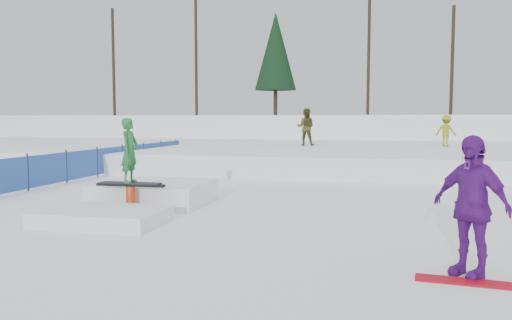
% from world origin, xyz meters
% --- Properties ---
extents(ground, '(120.00, 120.00, 0.00)m').
position_xyz_m(ground, '(0.00, 0.00, 0.00)').
color(ground, white).
extents(snow_berm, '(60.00, 14.00, 2.40)m').
position_xyz_m(snow_berm, '(0.00, 30.00, 1.20)').
color(snow_berm, white).
rests_on(snow_berm, ground).
extents(snow_midrise, '(50.00, 18.00, 0.80)m').
position_xyz_m(snow_midrise, '(0.00, 16.00, 0.40)').
color(snow_midrise, white).
rests_on(snow_midrise, ground).
extents(safety_fence, '(0.05, 16.00, 1.10)m').
position_xyz_m(safety_fence, '(-6.50, 6.60, 0.55)').
color(safety_fence, '#294DA1').
rests_on(safety_fence, ground).
extents(treeline, '(40.24, 4.22, 10.50)m').
position_xyz_m(treeline, '(6.18, 28.28, 7.45)').
color(treeline, black).
rests_on(treeline, snow_berm).
extents(walker_olive, '(0.91, 0.71, 1.85)m').
position_xyz_m(walker_olive, '(0.08, 15.00, 1.72)').
color(walker_olive, '#3A3816').
rests_on(walker_olive, snow_midrise).
extents(walker_ygreen, '(1.12, 0.93, 1.50)m').
position_xyz_m(walker_ygreen, '(6.75, 15.49, 1.55)').
color(walker_ygreen, olive).
rests_on(walker_ygreen, snow_midrise).
extents(spectator_purple, '(1.11, 1.10, 1.88)m').
position_xyz_m(spectator_purple, '(4.50, -2.83, 0.94)').
color(spectator_purple, '#58177F').
rests_on(spectator_purple, ground).
extents(loose_board_red, '(1.42, 0.43, 0.03)m').
position_xyz_m(loose_board_red, '(4.50, -3.16, 0.01)').
color(loose_board_red, '#A20616').
rests_on(loose_board_red, ground).
extents(jib_rail_feature, '(2.60, 4.40, 2.11)m').
position_xyz_m(jib_rail_feature, '(-1.98, 0.89, 0.30)').
color(jib_rail_feature, white).
rests_on(jib_rail_feature, ground).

